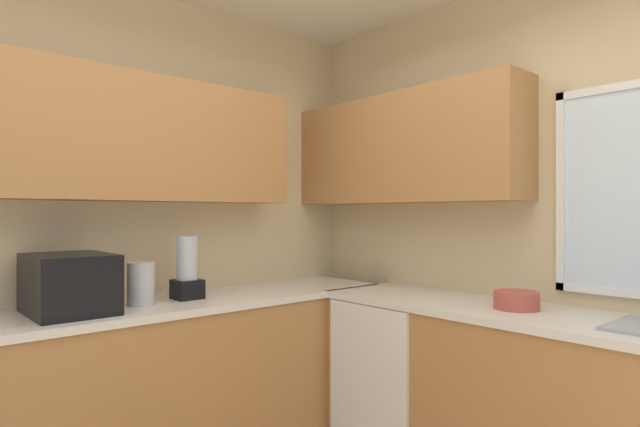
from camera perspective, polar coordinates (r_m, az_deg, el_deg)
name	(u,v)px	position (r m, az deg, el deg)	size (l,w,h in m)	color
room_shell	(301,114)	(2.61, -2.18, 11.03)	(3.70, 3.54, 2.78)	beige
counter_run_left	(138,388)	(3.05, -19.65, -17.84)	(0.65, 3.15, 0.89)	#AD7542
counter_run_back	(574,412)	(2.83, 26.49, -19.22)	(2.79, 0.65, 0.89)	#AD7542
dishwasher	(399,369)	(3.32, 8.81, -16.73)	(0.60, 0.60, 0.85)	white
microwave	(69,284)	(2.81, -26.20, -7.03)	(0.48, 0.36, 0.29)	black
kettle	(141,284)	(2.91, -19.35, -7.40)	(0.14, 0.14, 0.23)	#B7B7BC
bowl	(516,300)	(2.83, 21.07, -9.02)	(0.22, 0.22, 0.09)	#B74C42
blender_appliance	(187,271)	(3.04, -14.59, -6.19)	(0.15, 0.15, 0.36)	black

